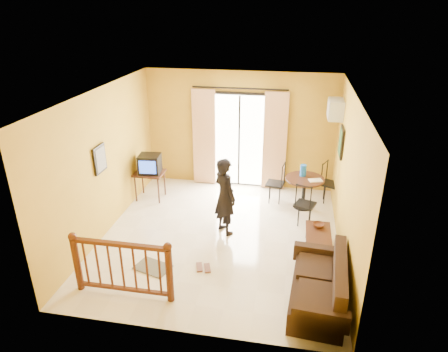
% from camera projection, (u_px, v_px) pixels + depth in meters
% --- Properties ---
extents(ground, '(5.00, 5.00, 0.00)m').
position_uv_depth(ground, '(220.00, 237.00, 7.80)').
color(ground, beige).
rests_on(ground, ground).
extents(room_shell, '(5.00, 5.00, 5.00)m').
position_uv_depth(room_shell, '(220.00, 155.00, 7.11)').
color(room_shell, white).
rests_on(room_shell, ground).
extents(balcony_door, '(2.25, 0.14, 2.46)m').
position_uv_depth(balcony_door, '(239.00, 140.00, 9.51)').
color(balcony_door, black).
rests_on(balcony_door, ground).
extents(tv_table, '(0.65, 0.55, 0.65)m').
position_uv_depth(tv_table, '(150.00, 175.00, 9.10)').
color(tv_table, black).
rests_on(tv_table, ground).
extents(television, '(0.51, 0.47, 0.42)m').
position_uv_depth(television, '(150.00, 164.00, 8.98)').
color(television, black).
rests_on(television, tv_table).
extents(picture_left, '(0.05, 0.42, 0.52)m').
position_uv_depth(picture_left, '(100.00, 159.00, 7.36)').
color(picture_left, black).
rests_on(picture_left, room_shell).
extents(dining_table, '(0.84, 0.84, 0.71)m').
position_uv_depth(dining_table, '(304.00, 184.00, 8.70)').
color(dining_table, black).
rests_on(dining_table, ground).
extents(water_jug, '(0.14, 0.14, 0.25)m').
position_uv_depth(water_jug, '(303.00, 170.00, 8.71)').
color(water_jug, blue).
rests_on(water_jug, dining_table).
extents(serving_tray, '(0.32, 0.26, 0.02)m').
position_uv_depth(serving_tray, '(315.00, 180.00, 8.51)').
color(serving_tray, silver).
rests_on(serving_tray, dining_table).
extents(dining_chairs, '(1.72, 1.63, 0.95)m').
position_uv_depth(dining_chairs, '(302.00, 208.00, 8.86)').
color(dining_chairs, black).
rests_on(dining_chairs, ground).
extents(air_conditioner, '(0.31, 0.60, 0.40)m').
position_uv_depth(air_conditioner, '(335.00, 109.00, 8.34)').
color(air_conditioner, silver).
rests_on(air_conditioner, room_shell).
extents(botanical_print, '(0.05, 0.50, 0.60)m').
position_uv_depth(botanical_print, '(341.00, 142.00, 7.94)').
color(botanical_print, black).
rests_on(botanical_print, room_shell).
extents(coffee_table, '(0.45, 0.82, 0.37)m').
position_uv_depth(coffee_table, '(318.00, 238.00, 7.31)').
color(coffee_table, black).
rests_on(coffee_table, ground).
extents(bowl, '(0.24, 0.24, 0.07)m').
position_uv_depth(bowl, '(318.00, 225.00, 7.43)').
color(bowl, '#552D1D').
rests_on(bowl, coffee_table).
extents(sofa, '(0.87, 1.69, 0.79)m').
position_uv_depth(sofa, '(321.00, 288.00, 5.95)').
color(sofa, black).
rests_on(sofa, ground).
extents(standing_person, '(0.67, 0.67, 1.56)m').
position_uv_depth(standing_person, '(225.00, 196.00, 7.67)').
color(standing_person, black).
rests_on(standing_person, ground).
extents(stair_balustrade, '(1.63, 0.13, 1.04)m').
position_uv_depth(stair_balustrade, '(122.00, 264.00, 6.05)').
color(stair_balustrade, '#471E0F').
rests_on(stair_balustrade, ground).
extents(doormat, '(0.69, 0.56, 0.02)m').
position_uv_depth(doormat, '(153.00, 267.00, 6.89)').
color(doormat, '#4F4C3F').
rests_on(doormat, ground).
extents(sandals, '(0.31, 0.27, 0.03)m').
position_uv_depth(sandals, '(203.00, 268.00, 6.87)').
color(sandals, '#552D1D').
rests_on(sandals, ground).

